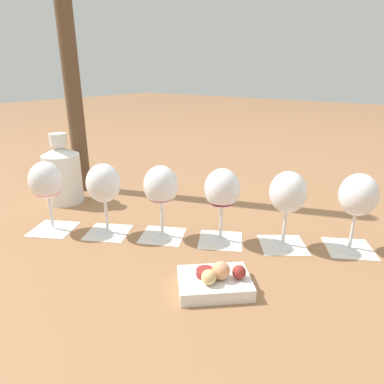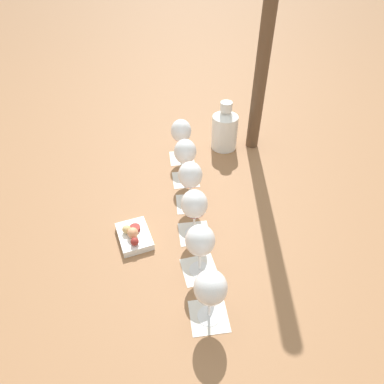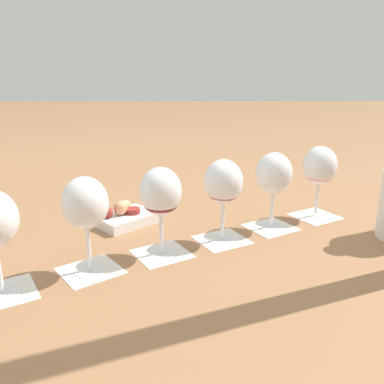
{
  "view_description": "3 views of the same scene",
  "coord_description": "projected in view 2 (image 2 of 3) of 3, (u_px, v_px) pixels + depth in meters",
  "views": [
    {
      "loc": [
        0.44,
        -0.59,
        0.39
      ],
      "look_at": [
        -0.0,
        0.0,
        0.12
      ],
      "focal_mm": 32.0,
      "sensor_mm": 36.0,
      "label": 1
    },
    {
      "loc": [
        0.76,
        0.31,
        0.83
      ],
      "look_at": [
        -0.0,
        0.0,
        0.12
      ],
      "focal_mm": 32.0,
      "sensor_mm": 36.0,
      "label": 2
    },
    {
      "loc": [
        0.02,
        0.78,
        0.36
      ],
      "look_at": [
        -0.0,
        0.0,
        0.12
      ],
      "focal_mm": 38.0,
      "sensor_mm": 36.0,
      "label": 3
    }
  ],
  "objects": [
    {
      "name": "tasting_card_0",
      "position": [
        182.0,
        158.0,
        1.44
      ],
      "size": [
        0.14,
        0.14,
        0.0
      ],
      "color": "silver",
      "rests_on": "ground_plane"
    },
    {
      "name": "ground_plane",
      "position": [
        191.0,
        219.0,
        1.17
      ],
      "size": [
        8.0,
        8.0,
        0.0
      ],
      "primitive_type": "plane",
      "color": "#936642"
    },
    {
      "name": "tasting_card_4",
      "position": [
        200.0,
        270.0,
        1.01
      ],
      "size": [
        0.14,
        0.14,
        0.0
      ],
      "color": "silver",
      "rests_on": "ground_plane"
    },
    {
      "name": "snack_dish",
      "position": [
        134.0,
        235.0,
        1.09
      ],
      "size": [
        0.16,
        0.16,
        0.06
      ],
      "color": "white",
      "rests_on": "ground_plane"
    },
    {
      "name": "umbrella_pole",
      "position": [
        269.0,
        16.0,
        1.17
      ],
      "size": [
        0.05,
        0.05,
        1.05
      ],
      "color": "brown",
      "rests_on": "ground_plane"
    },
    {
      "name": "tasting_card_1",
      "position": [
        186.0,
        179.0,
        1.33
      ],
      "size": [
        0.14,
        0.14,
        0.0
      ],
      "color": "silver",
      "rests_on": "ground_plane"
    },
    {
      "name": "tasting_card_2",
      "position": [
        190.0,
        204.0,
        1.22
      ],
      "size": [
        0.14,
        0.14,
        0.0
      ],
      "color": "silver",
      "rests_on": "ground_plane"
    },
    {
      "name": "wine_glass_5",
      "position": [
        210.0,
        290.0,
        0.82
      ],
      "size": [
        0.08,
        0.08,
        0.18
      ],
      "color": "white",
      "rests_on": "tasting_card_5"
    },
    {
      "name": "wine_glass_3",
      "position": [
        194.0,
        206.0,
        1.04
      ],
      "size": [
        0.08,
        0.08,
        0.18
      ],
      "color": "white",
      "rests_on": "tasting_card_3"
    },
    {
      "name": "wine_glass_1",
      "position": [
        185.0,
        153.0,
        1.25
      ],
      "size": [
        0.08,
        0.08,
        0.18
      ],
      "color": "white",
      "rests_on": "tasting_card_1"
    },
    {
      "name": "tasting_card_5",
      "position": [
        209.0,
        316.0,
        0.9
      ],
      "size": [
        0.14,
        0.14,
        0.0
      ],
      "color": "silver",
      "rests_on": "ground_plane"
    },
    {
      "name": "wine_glass_2",
      "position": [
        190.0,
        177.0,
        1.14
      ],
      "size": [
        0.08,
        0.08,
        0.18
      ],
      "color": "white",
      "rests_on": "tasting_card_2"
    },
    {
      "name": "wine_glass_0",
      "position": [
        181.0,
        132.0,
        1.36
      ],
      "size": [
        0.08,
        0.08,
        0.18
      ],
      "color": "white",
      "rests_on": "tasting_card_0"
    },
    {
      "name": "tasting_card_3",
      "position": [
        194.0,
        233.0,
        1.12
      ],
      "size": [
        0.14,
        0.14,
        0.0
      ],
      "color": "silver",
      "rests_on": "ground_plane"
    },
    {
      "name": "ceramic_vase",
      "position": [
        225.0,
        129.0,
        1.44
      ],
      "size": [
        0.11,
        0.11,
        0.21
      ],
      "color": "white",
      "rests_on": "ground_plane"
    },
    {
      "name": "wine_glass_4",
      "position": [
        200.0,
        242.0,
        0.93
      ],
      "size": [
        0.08,
        0.08,
        0.18
      ],
      "color": "white",
      "rests_on": "tasting_card_4"
    }
  ]
}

